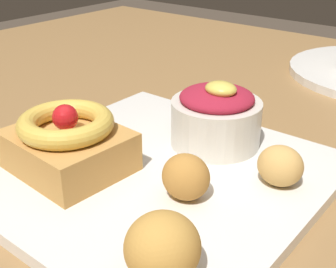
{
  "coord_description": "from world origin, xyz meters",
  "views": [
    {
      "loc": [
        0.19,
        -0.4,
        0.95
      ],
      "look_at": [
        -0.05,
        -0.1,
        0.77
      ],
      "focal_mm": 47.68,
      "sensor_mm": 36.0,
      "label": 1
    }
  ],
  "objects_px": {
    "cake_slice": "(68,142)",
    "fritter_back": "(162,247)",
    "fritter_front": "(183,176)",
    "fritter_middle": "(280,166)",
    "berry_ramekin": "(216,117)",
    "front_plate": "(155,174)"
  },
  "relations": [
    {
      "from": "cake_slice",
      "to": "fritter_back",
      "type": "distance_m",
      "value": 0.16
    },
    {
      "from": "cake_slice",
      "to": "fritter_front",
      "type": "height_order",
      "value": "cake_slice"
    },
    {
      "from": "fritter_front",
      "to": "fritter_middle",
      "type": "height_order",
      "value": "fritter_front"
    },
    {
      "from": "cake_slice",
      "to": "fritter_back",
      "type": "bearing_deg",
      "value": -18.93
    },
    {
      "from": "fritter_middle",
      "to": "fritter_back",
      "type": "height_order",
      "value": "fritter_back"
    },
    {
      "from": "fritter_front",
      "to": "fritter_middle",
      "type": "xyz_separation_m",
      "value": [
        0.05,
        0.07,
        -0.0
      ]
    },
    {
      "from": "fritter_back",
      "to": "fritter_front",
      "type": "bearing_deg",
      "value": 119.01
    },
    {
      "from": "berry_ramekin",
      "to": "fritter_front",
      "type": "distance_m",
      "value": 0.1
    },
    {
      "from": "cake_slice",
      "to": "fritter_middle",
      "type": "relative_size",
      "value": 2.69
    },
    {
      "from": "cake_slice",
      "to": "fritter_middle",
      "type": "distance_m",
      "value": 0.19
    },
    {
      "from": "berry_ramekin",
      "to": "fritter_middle",
      "type": "relative_size",
      "value": 2.26
    },
    {
      "from": "fritter_front",
      "to": "fritter_back",
      "type": "bearing_deg",
      "value": -60.99
    },
    {
      "from": "fritter_front",
      "to": "fritter_middle",
      "type": "bearing_deg",
      "value": 51.92
    },
    {
      "from": "berry_ramekin",
      "to": "fritter_front",
      "type": "height_order",
      "value": "berry_ramekin"
    },
    {
      "from": "fritter_back",
      "to": "front_plate",
      "type": "bearing_deg",
      "value": 132.67
    },
    {
      "from": "front_plate",
      "to": "fritter_middle",
      "type": "relative_size",
      "value": 7.21
    },
    {
      "from": "front_plate",
      "to": "cake_slice",
      "type": "relative_size",
      "value": 2.68
    },
    {
      "from": "front_plate",
      "to": "berry_ramekin",
      "type": "height_order",
      "value": "berry_ramekin"
    },
    {
      "from": "berry_ramekin",
      "to": "fritter_back",
      "type": "height_order",
      "value": "berry_ramekin"
    },
    {
      "from": "fritter_middle",
      "to": "berry_ramekin",
      "type": "bearing_deg",
      "value": 161.15
    },
    {
      "from": "fritter_front",
      "to": "fritter_back",
      "type": "relative_size",
      "value": 0.82
    },
    {
      "from": "berry_ramekin",
      "to": "fritter_front",
      "type": "xyz_separation_m",
      "value": [
        0.03,
        -0.1,
        -0.01
      ]
    }
  ]
}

